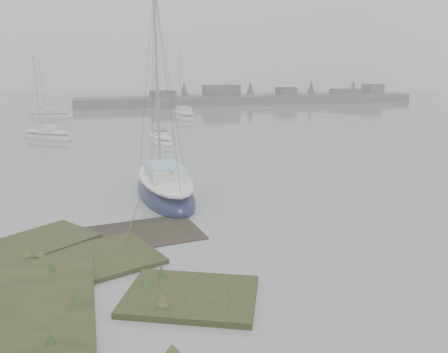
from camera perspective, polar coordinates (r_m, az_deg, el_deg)
ground at (r=41.45m, az=-14.59°, el=5.11°), size 160.00×160.00×0.00m
far_shoreline at (r=78.46m, az=4.32°, el=10.15°), size 60.00×8.00×4.15m
sailboat_main at (r=21.48m, az=-7.74°, el=-1.68°), size 2.66×7.52×10.52m
sailboat_white at (r=37.14m, az=-8.33°, el=4.75°), size 2.17×4.89×6.67m
sailboat_far_a at (r=41.57m, az=-22.07°, el=4.90°), size 5.26×5.08×7.77m
sailboat_far_b at (r=54.35m, az=-5.36°, el=7.83°), size 2.42×6.85×9.58m
sailboat_far_c at (r=59.40m, az=-21.70°, el=7.38°), size 5.75×3.04×7.73m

